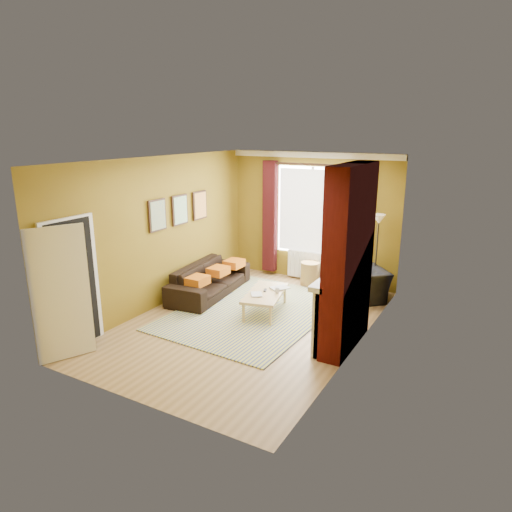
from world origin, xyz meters
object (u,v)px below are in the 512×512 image
(coffee_table, at_px, (265,294))
(floor_lamp, at_px, (378,233))
(armchair, at_px, (358,285))
(wicker_stool, at_px, (310,274))
(sofa, at_px, (210,279))

(coffee_table, relative_size, floor_lamp, 0.78)
(armchair, bearing_deg, coffee_table, 4.54)
(coffee_table, height_order, floor_lamp, floor_lamp)
(floor_lamp, bearing_deg, coffee_table, -130.47)
(wicker_stool, bearing_deg, sofa, -135.06)
(armchair, distance_m, floor_lamp, 1.10)
(sofa, relative_size, wicker_stool, 4.18)
(coffee_table, bearing_deg, armchair, 33.90)
(armchair, bearing_deg, wicker_stool, -63.65)
(sofa, distance_m, floor_lamp, 3.46)
(sofa, relative_size, armchair, 2.12)
(sofa, distance_m, coffee_table, 1.49)
(wicker_stool, bearing_deg, armchair, -21.24)
(floor_lamp, bearing_deg, wicker_stool, 176.64)
(coffee_table, distance_m, wicker_stool, 1.87)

